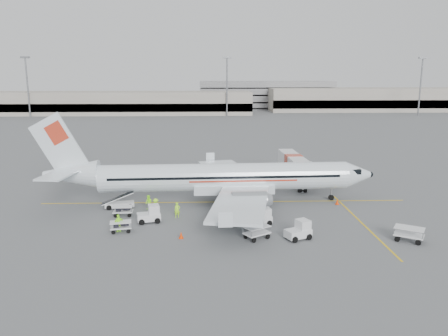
{
  "coord_description": "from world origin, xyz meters",
  "views": [
    {
      "loc": [
        -1.77,
        -50.95,
        14.89
      ],
      "look_at": [
        0.0,
        2.0,
        3.8
      ],
      "focal_mm": 35.0,
      "sensor_mm": 36.0,
      "label": 1
    }
  ],
  "objects": [
    {
      "name": "aircraft",
      "position": [
        -0.0,
        -0.15,
        5.38
      ],
      "size": [
        40.22,
        32.14,
        10.75
      ],
      "primitive_type": null,
      "rotation": [
        0.0,
        0.0,
        0.04
      ],
      "color": "white",
      "rests_on": "ground"
    },
    {
      "name": "mast_west",
      "position": [
        -70.0,
        118.0,
        11.0
      ],
      "size": [
        3.2,
        1.2,
        22.0
      ],
      "primitive_type": null,
      "color": "slate",
      "rests_on": "ground"
    },
    {
      "name": "tug_fore",
      "position": [
        6.43,
        -12.58,
        0.91
      ],
      "size": [
        2.69,
        2.18,
        1.81
      ],
      "primitive_type": null,
      "rotation": [
        0.0,
        0.0,
        0.42
      ],
      "color": "silver",
      "rests_on": "ground"
    },
    {
      "name": "parking_garage",
      "position": [
        25.0,
        160.0,
        7.0
      ],
      "size": [
        62.0,
        24.0,
        14.0
      ],
      "primitive_type": null,
      "color": "slate",
      "rests_on": "ground"
    },
    {
      "name": "stripe_cross",
      "position": [
        14.0,
        -8.0,
        0.01
      ],
      "size": [
        0.2,
        20.0,
        0.01
      ],
      "primitive_type": "cube",
      "color": "yellow",
      "rests_on": "ground"
    },
    {
      "name": "terminal_east",
      "position": [
        70.0,
        145.0,
        5.0
      ],
      "size": [
        90.0,
        26.0,
        10.0
      ],
      "primitive_type": null,
      "color": "gray",
      "rests_on": "ground"
    },
    {
      "name": "tug_aft",
      "position": [
        -8.16,
        -7.27,
        0.92
      ],
      "size": [
        2.63,
        1.89,
        1.83
      ],
      "primitive_type": null,
      "rotation": [
        0.0,
        0.0,
        0.24
      ],
      "color": "silver",
      "rests_on": "ground"
    },
    {
      "name": "belt_loader",
      "position": [
        -12.24,
        -2.0,
        1.19
      ],
      "size": [
        4.63,
        2.4,
        2.39
      ],
      "primitive_type": null,
      "rotation": [
        0.0,
        0.0,
        0.18
      ],
      "color": "silver",
      "rests_on": "ground"
    },
    {
      "name": "cart_loaded_a",
      "position": [
        -11.27,
        -5.0,
        0.55
      ],
      "size": [
        2.17,
        1.34,
        1.1
      ],
      "primitive_type": null,
      "rotation": [
        0.0,
        0.0,
        0.04
      ],
      "color": "silver",
      "rests_on": "ground"
    },
    {
      "name": "ground",
      "position": [
        0.0,
        0.0,
        0.0
      ],
      "size": [
        360.0,
        360.0,
        0.0
      ],
      "primitive_type": "plane",
      "color": "#56595B"
    },
    {
      "name": "cone_nose",
      "position": [
        13.38,
        -1.48,
        0.36
      ],
      "size": [
        0.44,
        0.44,
        0.71
      ],
      "primitive_type": "cone",
      "color": "#F13602",
      "rests_on": "ground"
    },
    {
      "name": "terminal_west",
      "position": [
        -40.0,
        130.0,
        4.5
      ],
      "size": [
        110.0,
        22.0,
        9.0
      ],
      "primitive_type": null,
      "color": "gray",
      "rests_on": "ground"
    },
    {
      "name": "cart_empty_b",
      "position": [
        16.56,
        -13.46,
        0.67
      ],
      "size": [
        2.98,
        2.64,
        1.34
      ],
      "primitive_type": null,
      "rotation": [
        0.0,
        0.0,
        -0.56
      ],
      "color": "silver",
      "rests_on": "ground"
    },
    {
      "name": "crew_d",
      "position": [
        -10.71,
        -9.99,
        0.87
      ],
      "size": [
        1.09,
        0.93,
        1.75
      ],
      "primitive_type": "imported",
      "rotation": [
        0.0,
        0.0,
        3.74
      ],
      "color": "#A3F524",
      "rests_on": "ground"
    },
    {
      "name": "crew_a",
      "position": [
        -5.3,
        -5.81,
        0.84
      ],
      "size": [
        0.69,
        0.53,
        1.69
      ],
      "primitive_type": "imported",
      "rotation": [
        0.0,
        0.0,
        0.23
      ],
      "color": "#A3F524",
      "rests_on": "ground"
    },
    {
      "name": "stripe_lead",
      "position": [
        0.0,
        0.0,
        0.01
      ],
      "size": [
        44.0,
        0.2,
        0.01
      ],
      "primitive_type": "cube",
      "color": "yellow",
      "rests_on": "ground"
    },
    {
      "name": "cone_stbd",
      "position": [
        -4.51,
        -12.02,
        0.33
      ],
      "size": [
        0.41,
        0.41,
        0.67
      ],
      "primitive_type": "cone",
      "color": "#F13602",
      "rests_on": "ground"
    },
    {
      "name": "tug_mid",
      "position": [
        3.42,
        -8.3,
        0.85
      ],
      "size": [
        2.42,
        1.69,
        1.71
      ],
      "primitive_type": null,
      "rotation": [
        0.0,
        0.0,
        0.21
      ],
      "color": "silver",
      "rests_on": "ground"
    },
    {
      "name": "cone_port",
      "position": [
        6.43,
        19.7,
        0.26
      ],
      "size": [
        0.32,
        0.32,
        0.53
      ],
      "primitive_type": "cone",
      "color": "#F13602",
      "rests_on": "ground"
    },
    {
      "name": "crew_c",
      "position": [
        -7.77,
        -4.34,
        0.87
      ],
      "size": [
        1.11,
        1.29,
        1.73
      ],
      "primitive_type": "imported",
      "rotation": [
        0.0,
        0.0,
        2.08
      ],
      "color": "#A3F524",
      "rests_on": "ground"
    },
    {
      "name": "cart_loaded_b",
      "position": [
        -10.5,
        -10.09,
        0.53
      ],
      "size": [
        2.22,
        1.55,
        1.07
      ],
      "primitive_type": null,
      "rotation": [
        0.0,
        0.0,
        0.18
      ],
      "color": "silver",
      "rests_on": "ground"
    },
    {
      "name": "jet_bridge",
      "position": [
        10.17,
        9.68,
        2.01
      ],
      "size": [
        3.44,
        15.39,
        4.01
      ],
      "primitive_type": null,
      "rotation": [
        0.0,
        0.0,
        0.04
      ],
      "color": "silver",
      "rests_on": "ground"
    },
    {
      "name": "treeline",
      "position": [
        0.0,
        175.0,
        3.0
      ],
      "size": [
        300.0,
        3.0,
        6.0
      ],
      "primitive_type": null,
      "color": "black",
      "rests_on": "ground"
    },
    {
      "name": "mast_center",
      "position": [
        5.0,
        118.0,
        11.0
      ],
      "size": [
        3.2,
        1.2,
        22.0
      ],
      "primitive_type": null,
      "color": "slate",
      "rests_on": "ground"
    },
    {
      "name": "cart_empty_a",
      "position": [
        2.6,
        -12.37,
        0.62
      ],
      "size": [
        2.77,
        2.48,
        1.24
      ],
      "primitive_type": null,
      "rotation": [
        0.0,
        0.0,
        0.57
      ],
      "color": "silver",
      "rests_on": "ground"
    },
    {
      "name": "mast_east",
      "position": [
        80.0,
        118.0,
        11.0
      ],
      "size": [
        3.2,
        1.2,
        22.0
      ],
      "primitive_type": null,
      "color": "slate",
      "rests_on": "ground"
    },
    {
      "name": "crew_b",
      "position": [
        -8.75,
        -2.89,
        0.85
      ],
      "size": [
        1.03,
        1.04,
        1.7
      ],
      "primitive_type": "imported",
      "rotation": [
        0.0,
        0.0,
        -0.83
      ],
      "color": "#A3F524",
      "rests_on": "ground"
    }
  ]
}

